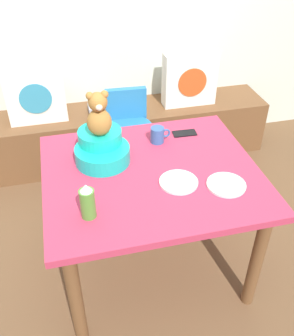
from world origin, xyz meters
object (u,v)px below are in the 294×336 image
object	(u,v)px
ketchup_bottle	(87,202)
coffee_mug	(158,135)
dinner_plate_far	(226,185)
pillow_floral_left	(36,95)
teddy_bear	(99,115)
dining_table	(151,187)
highchair	(129,130)
pillow_floral_right	(190,79)
dinner_plate_near	(179,182)
book_stack	(101,108)
infant_seat_teal	(102,148)
cell_phone	(184,133)

from	to	relation	value
ketchup_bottle	coffee_mug	xyz separation A→B (m)	(0.47, 0.54, -0.04)
coffee_mug	dinner_plate_far	xyz separation A→B (m)	(0.23, -0.48, -0.04)
pillow_floral_left	teddy_bear	world-z (taller)	teddy_bear
coffee_mug	dining_table	bearing A→B (deg)	-111.41
highchair	ketchup_bottle	bearing A→B (deg)	-110.48
pillow_floral_right	dining_table	xyz separation A→B (m)	(-0.63, -1.22, -0.05)
highchair	dinner_plate_near	distance (m)	0.97
dinner_plate_near	pillow_floral_right	bearing A→B (deg)	68.82
dining_table	teddy_bear	distance (m)	0.48
dining_table	highchair	size ratio (longest dim) A/B	1.45
pillow_floral_right	dinner_plate_far	xyz separation A→B (m)	(-0.30, -1.43, 0.07)
teddy_bear	coffee_mug	world-z (taller)	teddy_bear
teddy_bear	pillow_floral_right	bearing A→B (deg)	50.28
dining_table	dinner_plate_near	bearing A→B (deg)	-49.16
book_stack	dinner_plate_near	distance (m)	1.41
pillow_floral_right	infant_seat_teal	distance (m)	1.37
dining_table	cell_phone	bearing A→B (deg)	47.93
pillow_floral_left	book_stack	size ratio (longest dim) A/B	2.20
pillow_floral_right	infant_seat_teal	xyz separation A→B (m)	(-0.87, -1.05, 0.13)
pillow_floral_right	ketchup_bottle	size ratio (longest dim) A/B	2.38
book_stack	dining_table	size ratio (longest dim) A/B	0.17
pillow_floral_right	dining_table	world-z (taller)	pillow_floral_right
ketchup_bottle	dinner_plate_far	world-z (taller)	ketchup_bottle
dining_table	dinner_plate_far	xyz separation A→B (m)	(0.34, -0.21, 0.11)
dining_table	dinner_plate_near	world-z (taller)	dinner_plate_near
pillow_floral_right	dinner_plate_near	bearing A→B (deg)	-111.18
book_stack	pillow_floral_left	bearing A→B (deg)	-177.56
pillow_floral_right	coffee_mug	bearing A→B (deg)	-119.06
book_stack	coffee_mug	distance (m)	1.04
book_stack	dinner_plate_far	size ratio (longest dim) A/B	1.00
book_stack	highchair	size ratio (longest dim) A/B	0.25
pillow_floral_left	ketchup_bottle	world-z (taller)	ketchup_bottle
coffee_mug	dinner_plate_far	size ratio (longest dim) A/B	0.60
highchair	coffee_mug	distance (m)	0.60
cell_phone	pillow_floral_right	bearing A→B (deg)	-18.27
pillow_floral_right	highchair	bearing A→B (deg)	-145.23
highchair	dinner_plate_near	xyz separation A→B (m)	(0.07, -0.94, 0.22)
pillow_floral_left	book_stack	distance (m)	0.53
infant_seat_teal	teddy_bear	world-z (taller)	teddy_bear
ketchup_bottle	dinner_plate_near	xyz separation A→B (m)	(0.47, 0.13, -0.08)
highchair	cell_phone	xyz separation A→B (m)	(0.25, -0.49, 0.22)
coffee_mug	dinner_plate_far	distance (m)	0.54
pillow_floral_left	pillow_floral_right	distance (m)	1.24
infant_seat_teal	teddy_bear	size ratio (longest dim) A/B	1.32
highchair	cell_phone	bearing A→B (deg)	-62.30
dining_table	highchair	bearing A→B (deg)	87.43
dinner_plate_near	book_stack	bearing A→B (deg)	99.23
pillow_floral_left	infant_seat_teal	bearing A→B (deg)	-70.81
dining_table	infant_seat_teal	xyz separation A→B (m)	(-0.24, 0.17, 0.18)
book_stack	cell_phone	world-z (taller)	cell_phone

